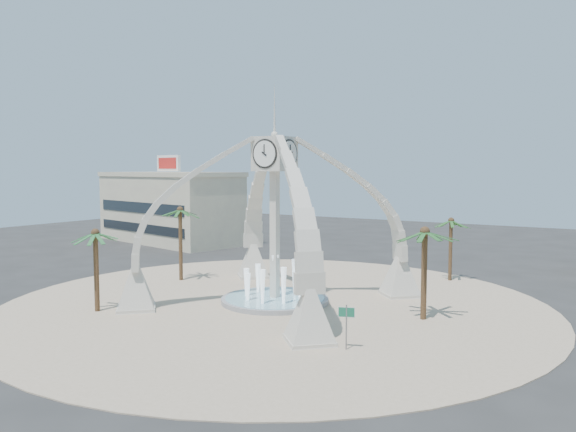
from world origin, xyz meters
The scene contains 10 objects.
ground centered at (0.00, 0.00, 0.00)m, with size 140.00×140.00×0.00m, color #282828.
plaza centered at (0.00, 0.00, 0.03)m, with size 40.00×40.00×0.06m, color tan.
clock_tower centered at (0.00, 0.00, 6.49)m, with size 17.94×17.94×16.30m.
fountain centered at (0.00, 0.00, 0.29)m, with size 8.00×8.00×3.62m.
building_nw centered at (-32.00, 22.00, 4.83)m, with size 23.75×13.73×11.90m.
palm_east centered at (10.94, 1.26, 5.80)m, with size 4.41×4.41×6.66m.
palm_west centered at (-11.79, 2.56, 6.24)m, with size 4.59×4.59×7.04m.
palm_north centered at (8.64, 15.27, 5.33)m, with size 4.40×4.40×6.06m.
palm_south centered at (-9.04, -8.82, 5.47)m, with size 4.87×4.87×6.25m.
street_sign centered at (9.44, -7.14, 1.83)m, with size 0.89×0.35×2.56m.
Camera 1 is at (22.78, -34.29, 9.90)m, focal length 35.00 mm.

